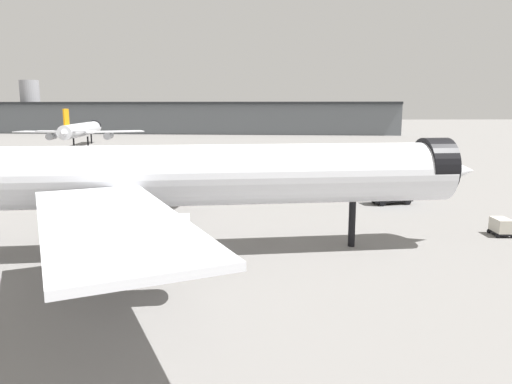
{
  "coord_description": "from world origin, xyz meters",
  "views": [
    {
      "loc": [
        4.62,
        -44.26,
        13.35
      ],
      "look_at": [
        6.3,
        -0.53,
        5.54
      ],
      "focal_mm": 33.72,
      "sensor_mm": 36.0,
      "label": 1
    }
  ],
  "objects_px": {
    "airliner_near_gate": "(178,177)",
    "traffic_cone_near_nose": "(286,189)",
    "baggage_cart_trailing": "(501,226)",
    "service_truck_front": "(391,193)",
    "airliner_far_taxiway": "(81,130)"
  },
  "relations": [
    {
      "from": "airliner_near_gate",
      "to": "traffic_cone_near_nose",
      "type": "distance_m",
      "value": 35.25
    },
    {
      "from": "baggage_cart_trailing",
      "to": "traffic_cone_near_nose",
      "type": "distance_m",
      "value": 33.83
    },
    {
      "from": "airliner_near_gate",
      "to": "service_truck_front",
      "type": "bearing_deg",
      "value": 34.06
    },
    {
      "from": "airliner_near_gate",
      "to": "service_truck_front",
      "type": "xyz_separation_m",
      "value": [
        26.58,
        21.48,
        -5.49
      ]
    },
    {
      "from": "airliner_near_gate",
      "to": "baggage_cart_trailing",
      "type": "relative_size",
      "value": 23.24
    },
    {
      "from": "traffic_cone_near_nose",
      "to": "airliner_near_gate",
      "type": "bearing_deg",
      "value": -112.17
    },
    {
      "from": "service_truck_front",
      "to": "traffic_cone_near_nose",
      "type": "distance_m",
      "value": 17.2
    },
    {
      "from": "service_truck_front",
      "to": "traffic_cone_near_nose",
      "type": "height_order",
      "value": "service_truck_front"
    },
    {
      "from": "airliner_near_gate",
      "to": "baggage_cart_trailing",
      "type": "height_order",
      "value": "airliner_near_gate"
    },
    {
      "from": "airliner_far_taxiway",
      "to": "baggage_cart_trailing",
      "type": "relative_size",
      "value": 18.8
    },
    {
      "from": "airliner_near_gate",
      "to": "traffic_cone_near_nose",
      "type": "height_order",
      "value": "airliner_near_gate"
    },
    {
      "from": "airliner_near_gate",
      "to": "service_truck_front",
      "type": "distance_m",
      "value": 34.61
    },
    {
      "from": "airliner_far_taxiway",
      "to": "traffic_cone_near_nose",
      "type": "height_order",
      "value": "airliner_far_taxiway"
    },
    {
      "from": "service_truck_front",
      "to": "baggage_cart_trailing",
      "type": "height_order",
      "value": "service_truck_front"
    },
    {
      "from": "baggage_cart_trailing",
      "to": "traffic_cone_near_nose",
      "type": "relative_size",
      "value": 3.56
    }
  ]
}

